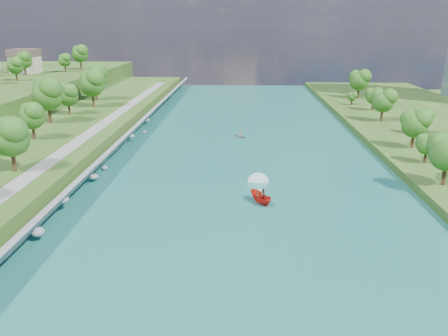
{
  "coord_description": "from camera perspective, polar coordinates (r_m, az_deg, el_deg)",
  "views": [
    {
      "loc": [
        -0.23,
        -55.17,
        25.43
      ],
      "look_at": [
        -3.09,
        14.68,
        2.5
      ],
      "focal_mm": 35.0,
      "sensor_mm": 36.0,
      "label": 1
    }
  ],
  "objects": [
    {
      "name": "motorboat",
      "position": [
        66.49,
        4.73,
        -3.55
      ],
      "size": [
        3.9,
        19.23,
        2.18
      ],
      "rotation": [
        0.0,
        0.0,
        3.69
      ],
      "color": "red",
      "rests_on": "river_water"
    },
    {
      "name": "riverside_path",
      "position": [
        84.68,
        -20.17,
        2.05
      ],
      "size": [
        3.0,
        200.0,
        0.1
      ],
      "primitive_type": "cube",
      "color": "gray",
      "rests_on": "berm_west"
    },
    {
      "name": "trees_east",
      "position": [
        94.39,
        26.27,
        4.62
      ],
      "size": [
        18.12,
        144.41,
        11.45
      ],
      "color": "#1E4B14",
      "rests_on": "berm_east"
    },
    {
      "name": "river_water",
      "position": [
        79.34,
        2.38,
        -0.51
      ],
      "size": [
        55.0,
        240.0,
        0.1
      ],
      "primitive_type": "cube",
      "color": "#195F58",
      "rests_on": "ground"
    },
    {
      "name": "ground",
      "position": [
        60.75,
        2.36,
        -6.6
      ],
      "size": [
        260.0,
        260.0,
        0.0
      ],
      "primitive_type": "plane",
      "color": "#2D5119",
      "rests_on": "ground"
    },
    {
      "name": "riprap_bank",
      "position": [
        81.62,
        -16.06,
        0.59
      ],
      "size": [
        4.45,
        236.0,
        4.3
      ],
      "color": "slate",
      "rests_on": "ground"
    },
    {
      "name": "ridge_west",
      "position": [
        172.5,
        -26.54,
        9.32
      ],
      "size": [
        60.0,
        120.0,
        9.0
      ],
      "primitive_type": "cube",
      "color": "#2D5119",
      "rests_on": "ground"
    },
    {
      "name": "raft",
      "position": [
        103.81,
        2.16,
        4.23
      ],
      "size": [
        3.64,
        3.66,
        1.57
      ],
      "rotation": [
        0.0,
        0.0,
        0.77
      ],
      "color": "gray",
      "rests_on": "river_water"
    },
    {
      "name": "trees_ridge",
      "position": [
        166.86,
        -22.37,
        12.83
      ],
      "size": [
        17.97,
        51.06,
        11.0
      ],
      "color": "#1E4B14",
      "rests_on": "ridge_west"
    }
  ]
}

